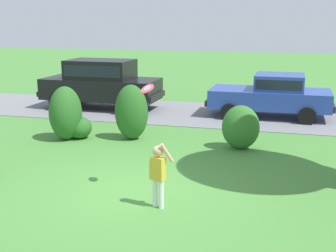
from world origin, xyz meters
TOP-DOWN VIEW (x-y plane):
  - ground_plane at (0.00, 0.00)m, footprint 80.00×80.00m
  - driveway_strip at (0.00, 7.97)m, footprint 28.00×4.40m
  - shrub_near_tree at (-3.24, 3.42)m, footprint 1.15×1.10m
  - shrub_centre_left at (-1.45, 3.91)m, footprint 0.99×0.80m
  - shrub_centre at (1.75, 3.73)m, footprint 1.02×0.82m
  - parked_sedan at (2.40, 8.11)m, footprint 4.41×2.12m
  - parked_suv at (-4.15, 7.98)m, footprint 4.74×2.17m
  - child_thrower at (0.69, -0.66)m, footprint 0.48×0.23m
  - frisbee at (0.25, 0.13)m, footprint 0.31×0.26m

SIDE VIEW (x-z plane):
  - ground_plane at x=0.00m, z-range 0.00..0.00m
  - driveway_strip at x=0.00m, z-range 0.00..0.02m
  - shrub_centre at x=1.75m, z-range 0.00..1.20m
  - shrub_near_tree at x=-3.24m, z-range -0.09..1.49m
  - child_thrower at x=0.69m, z-range 0.07..1.36m
  - shrub_centre_left at x=-1.45m, z-range 0.00..1.62m
  - parked_sedan at x=2.40m, z-range 0.07..1.63m
  - parked_suv at x=-4.15m, z-range 0.12..2.04m
  - frisbee at x=0.25m, z-range 2.01..2.25m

